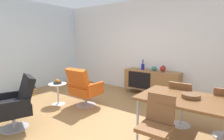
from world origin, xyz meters
TOP-DOWN VIEW (x-y plane):
  - ground_plane at (0.00, 0.00)m, footprint 8.32×8.32m
  - wall_back at (0.00, 2.60)m, footprint 6.80×0.12m
  - wall_window_left at (-3.20, 0.00)m, footprint 0.12×5.60m
  - sideboard at (0.29, 2.30)m, footprint 1.60×0.45m
  - vase_cobalt at (0.61, 2.30)m, footprint 0.15×0.15m
  - vase_sculptural_dark at (0.36, 2.30)m, footprint 0.15×0.15m
  - vase_ceramic_small at (-0.00, 2.30)m, footprint 0.09×0.09m
  - dining_table at (1.89, 0.23)m, footprint 1.60×0.90m
  - wooden_bowl_on_table at (1.81, 0.25)m, footprint 0.26×0.26m
  - dining_chair_front_left at (1.54, -0.33)m, footprint 0.41×0.43m
  - dining_chair_back_left at (1.54, 0.79)m, footprint 0.41×0.43m
  - lounge_chair_red at (-0.64, 0.49)m, footprint 0.73×0.66m
  - armchair_black_shell at (-0.83, -1.00)m, footprint 0.85×0.82m
  - side_table_round at (-1.26, 0.21)m, footprint 0.44×0.44m
  - fruit_bowl at (-1.26, 0.21)m, footprint 0.20×0.20m
  - magazine_stack at (-2.60, 0.16)m, footprint 0.32×0.41m

SIDE VIEW (x-z plane):
  - ground_plane at x=0.00m, z-range 0.00..0.00m
  - magazine_stack at x=-2.60m, z-range 0.00..0.23m
  - side_table_round at x=-1.26m, z-range 0.06..0.58m
  - sideboard at x=0.29m, z-range 0.08..0.80m
  - lounge_chair_red at x=-0.64m, z-range -0.01..0.94m
  - armchair_black_shell at x=-0.83m, z-range -0.01..0.94m
  - dining_chair_front_left at x=1.54m, z-range 0.04..0.90m
  - dining_chair_back_left at x=1.54m, z-range 0.04..0.90m
  - fruit_bowl at x=-1.26m, z-range 0.50..0.61m
  - dining_table at x=1.89m, z-range 0.33..1.07m
  - wooden_bowl_on_table at x=1.81m, z-range 0.74..0.80m
  - vase_sculptural_dark at x=0.36m, z-range 0.72..0.85m
  - vase_cobalt at x=0.61m, z-range 0.72..0.90m
  - vase_ceramic_small at x=0.00m, z-range 0.67..0.97m
  - wall_back at x=0.00m, z-range 0.00..2.80m
  - wall_window_left at x=-3.20m, z-range 0.00..2.80m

